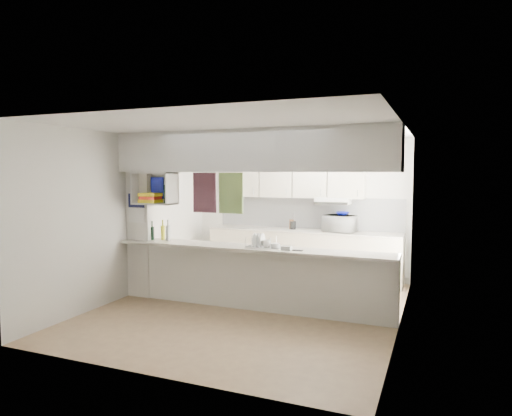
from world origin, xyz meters
The scene contains 16 objects.
floor centered at (0.00, 0.00, 0.00)m, with size 4.80×4.80×0.00m, color #937255.
ceiling centered at (0.00, 0.00, 2.60)m, with size 4.80×4.80×0.00m, color white.
wall_back centered at (0.00, 2.40, 1.30)m, with size 4.20×4.20×0.00m, color silver.
wall_left centered at (-2.10, 0.00, 1.30)m, with size 4.80×4.80×0.00m, color silver.
wall_right centered at (2.10, 0.00, 1.30)m, with size 4.80×4.80×0.00m, color silver.
servery_partition centered at (-0.17, 0.00, 1.66)m, with size 4.20×0.50×2.60m.
cubby_shelf centered at (-1.57, -0.06, 1.71)m, with size 0.65×0.35×0.50m.
kitchen_run centered at (0.16, 2.14, 0.83)m, with size 3.60×0.63×2.24m.
microwave centered at (0.88, 2.10, 1.07)m, with size 0.55×0.37×0.30m, color white.
bowl centered at (0.92, 2.13, 1.25)m, with size 0.24×0.24×0.06m, color #0D1498.
dish_rack centered at (0.17, 0.01, 1.00)m, with size 0.40×0.30×0.21m.
cup centered at (0.26, -0.02, 0.99)m, with size 0.13×0.13×0.10m, color white.
wine_bottles centered at (-1.54, 0.05, 1.04)m, with size 0.37×0.15×0.33m.
plastic_tubs centered at (0.49, -0.04, 0.95)m, with size 0.49×0.22×0.07m.
utensil_jar centered at (-0.01, 2.15, 1.00)m, with size 0.11×0.11×0.16m, color black.
knife_block centered at (-0.05, 2.18, 1.01)m, with size 0.09×0.07×0.18m, color #56331D.
Camera 1 is at (2.54, -6.04, 2.00)m, focal length 32.00 mm.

